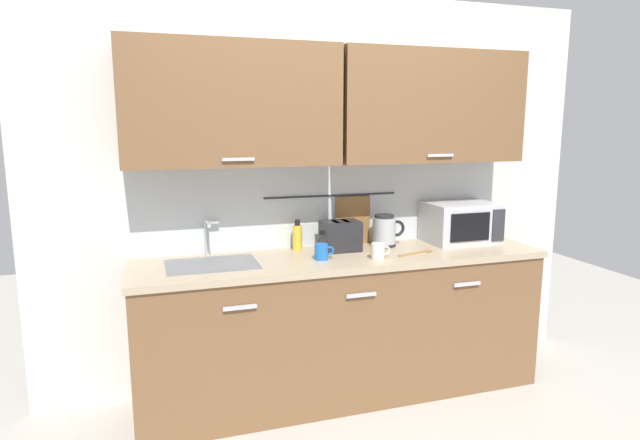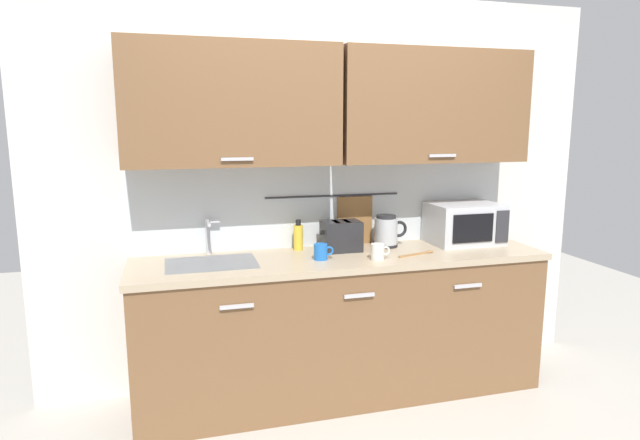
# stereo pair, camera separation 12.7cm
# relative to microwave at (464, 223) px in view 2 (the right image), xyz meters

# --- Properties ---
(ground) EXTENTS (8.00, 8.00, 0.00)m
(ground) POSITION_rel_microwave_xyz_m (-0.89, -0.41, -1.04)
(ground) COLOR #B7B2A8
(counter_unit) EXTENTS (2.53, 0.64, 0.90)m
(counter_unit) POSITION_rel_microwave_xyz_m (-0.90, -0.11, -0.58)
(counter_unit) COLOR brown
(counter_unit) RESTS_ON ground
(back_wall_assembly) EXTENTS (3.70, 0.41, 2.50)m
(back_wall_assembly) POSITION_rel_microwave_xyz_m (-0.89, 0.12, 0.49)
(back_wall_assembly) COLOR silver
(back_wall_assembly) RESTS_ON ground
(sink_faucet) EXTENTS (0.09, 0.17, 0.22)m
(sink_faucet) POSITION_rel_microwave_xyz_m (-1.68, 0.12, 0.01)
(sink_faucet) COLOR #B2B5BA
(sink_faucet) RESTS_ON counter_unit
(microwave) EXTENTS (0.46, 0.35, 0.27)m
(microwave) POSITION_rel_microwave_xyz_m (0.00, 0.00, 0.00)
(microwave) COLOR silver
(microwave) RESTS_ON counter_unit
(electric_kettle) EXTENTS (0.23, 0.16, 0.21)m
(electric_kettle) POSITION_rel_microwave_xyz_m (-0.54, 0.04, -0.03)
(electric_kettle) COLOR black
(electric_kettle) RESTS_ON counter_unit
(dish_soap_bottle) EXTENTS (0.06, 0.06, 0.20)m
(dish_soap_bottle) POSITION_rel_microwave_xyz_m (-1.12, 0.10, -0.05)
(dish_soap_bottle) COLOR yellow
(dish_soap_bottle) RESTS_ON counter_unit
(mug_near_sink) EXTENTS (0.12, 0.08, 0.09)m
(mug_near_sink) POSITION_rel_microwave_xyz_m (-1.05, -0.18, -0.09)
(mug_near_sink) COLOR blue
(mug_near_sink) RESTS_ON counter_unit
(toaster) EXTENTS (0.26, 0.17, 0.19)m
(toaster) POSITION_rel_microwave_xyz_m (-0.86, 0.01, -0.04)
(toaster) COLOR #232326
(toaster) RESTS_ON counter_unit
(mug_by_kettle) EXTENTS (0.12, 0.08, 0.09)m
(mug_by_kettle) POSITION_rel_microwave_xyz_m (-0.72, -0.27, -0.09)
(mug_by_kettle) COLOR silver
(mug_by_kettle) RESTS_ON counter_unit
(wooden_spoon) EXTENTS (0.27, 0.11, 0.01)m
(wooden_spoon) POSITION_rel_microwave_xyz_m (-0.42, -0.21, -0.13)
(wooden_spoon) COLOR #9E7042
(wooden_spoon) RESTS_ON counter_unit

